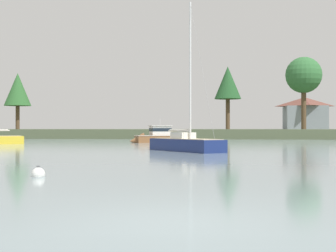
% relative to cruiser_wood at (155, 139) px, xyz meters
% --- Properties ---
extents(ground_plane, '(427.70, 427.70, 0.00)m').
position_rel_cruiser_wood_xyz_m(ground_plane, '(7.33, -48.65, -0.46)').
color(ground_plane, gray).
extents(far_shore_bank, '(192.46, 55.69, 1.47)m').
position_rel_cruiser_wood_xyz_m(far_shore_bank, '(7.33, 45.78, 0.28)').
color(far_shore_bank, '#4C563D').
rests_on(far_shore_bank, ground).
extents(cruiser_wood, '(6.74, 4.39, 3.54)m').
position_rel_cruiser_wood_xyz_m(cruiser_wood, '(0.00, 0.00, 0.00)').
color(cruiser_wood, brown).
rests_on(cruiser_wood, ground).
extents(sailboat_navy, '(5.88, 6.92, 11.05)m').
position_rel_cruiser_wood_xyz_m(sailboat_navy, '(5.27, -21.67, -0.22)').
color(sailboat_navy, navy).
rests_on(sailboat_navy, ground).
extents(mooring_buoy_white, '(0.46, 0.46, 0.51)m').
position_rel_cruiser_wood_xyz_m(mooring_buoy_white, '(1.97, -41.24, -0.38)').
color(mooring_buoy_white, white).
rests_on(mooring_buoy_white, ground).
extents(shore_tree_left_mid, '(4.78, 4.78, 11.29)m').
position_rel_cruiser_wood_xyz_m(shore_tree_left_mid, '(8.17, 34.36, 9.24)').
color(shore_tree_left_mid, brown).
rests_on(shore_tree_left_mid, far_shore_bank).
extents(shore_tree_inland_b, '(6.58, 6.58, 13.16)m').
position_rel_cruiser_wood_xyz_m(shore_tree_inland_b, '(21.88, 37.24, 10.75)').
color(shore_tree_inland_b, brown).
rests_on(shore_tree_inland_b, far_shore_bank).
extents(shore_tree_right, '(4.77, 4.77, 10.05)m').
position_rel_cruiser_wood_xyz_m(shore_tree_right, '(-29.18, 29.70, 8.05)').
color(shore_tree_right, brown).
rests_on(shore_tree_right, far_shore_bank).
extents(cottage_eastern, '(9.47, 10.55, 7.15)m').
position_rel_cruiser_wood_xyz_m(cottage_eastern, '(25.31, 59.67, 4.71)').
color(cottage_eastern, gray).
rests_on(cottage_eastern, far_shore_bank).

